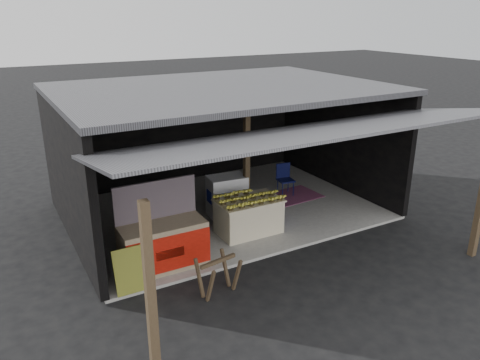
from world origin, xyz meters
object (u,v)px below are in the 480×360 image
banana_table (249,216)px  neighbor_stall (163,243)px  plastic_chair (284,177)px  sawhorse (218,272)px  water_barrel (271,210)px  white_crate (227,196)px

banana_table → neighbor_stall: size_ratio=0.86×
neighbor_stall → plastic_chair: bearing=26.4°
sawhorse → water_barrel: 3.08m
banana_table → water_barrel: bearing=19.3°
white_crate → plastic_chair: (1.94, 0.47, 0.00)m
banana_table → sawhorse: bearing=-132.3°
water_barrel → plastic_chair: size_ratio=0.63×
sawhorse → water_barrel: size_ratio=1.36×
white_crate → sawhorse: size_ratio=1.37×
sawhorse → banana_table: bearing=37.8°
neighbor_stall → sawhorse: 1.35m
banana_table → sawhorse: (-1.60, -1.72, -0.02)m
white_crate → banana_table: bearing=-85.2°
banana_table → sawhorse: banana_table is taller
banana_table → plastic_chair: bearing=38.3°
sawhorse → water_barrel: bearing=30.7°
banana_table → white_crate: 1.05m
neighbor_stall → plastic_chair: neighbor_stall is taller
neighbor_stall → banana_table: bearing=13.2°
sawhorse → plastic_chair: 4.82m
white_crate → sawhorse: bearing=-114.3°
banana_table → neighbor_stall: 2.17m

